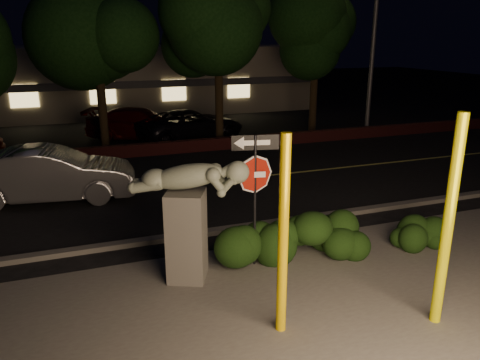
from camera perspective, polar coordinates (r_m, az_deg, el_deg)
name	(u,v)px	position (r m, az deg, el deg)	size (l,w,h in m)	color
ground	(180,161)	(18.17, -7.37, 2.31)	(90.00, 90.00, 0.00)	black
patio	(321,312)	(8.56, 9.90, -15.62)	(14.00, 6.00, 0.02)	#4C4944
road	(200,183)	(15.36, -4.88, -0.35)	(80.00, 8.00, 0.01)	black
lane_marking	(200,182)	(15.36, -4.88, -0.30)	(80.00, 0.12, 0.01)	#C6BF4F
curb	(244,227)	(11.67, 0.44, -5.78)	(80.00, 0.25, 0.12)	#4C4944
brick_wall	(172,147)	(19.35, -8.25, 3.95)	(40.00, 0.35, 0.50)	#4C1819
parking_lot	(150,129)	(24.89, -10.97, 6.18)	(40.00, 12.00, 0.01)	black
building	(128,77)	(32.48, -13.53, 12.07)	(22.00, 10.20, 4.00)	gray
tree_far_c	(218,10)	(20.95, -2.71, 20.01)	(4.80, 4.80, 7.84)	black
tree_far_d	(317,18)	(23.37, 9.37, 18.91)	(4.40, 4.40, 7.42)	black
yellow_pole_left	(283,238)	(7.26, 5.28, -7.03)	(0.16, 0.16, 3.28)	yellow
yellow_pole_right	(448,224)	(8.10, 24.03, -4.90)	(0.18, 0.18, 3.54)	#E6E407
signpost	(255,175)	(9.27, 1.84, 0.64)	(0.93, 0.22, 2.77)	black
sculpture	(188,208)	(8.91, -6.37, -3.37)	(2.20, 1.43, 2.43)	#4C4944
hedge_center	(264,240)	(9.86, 2.99, -7.34)	(2.00, 0.94, 1.04)	black
hedge_right	(331,230)	(10.33, 10.98, -6.01)	(1.82, 0.98, 1.19)	black
hedge_far_right	(419,229)	(11.34, 20.95, -5.58)	(1.27, 0.80, 0.88)	black
streetlight	(373,4)	(23.38, 15.93, 19.94)	(1.48, 0.64, 10.08)	#505055
silver_sedan	(50,175)	(14.55, -22.17, 0.62)	(1.66, 4.76, 1.57)	#B7B7BD
parked_car_darkred	(140,124)	(22.32, -12.06, 6.73)	(2.01, 4.94, 1.43)	#430706
parked_car_dark	(191,125)	(21.82, -6.02, 6.71)	(2.30, 4.99, 1.39)	black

